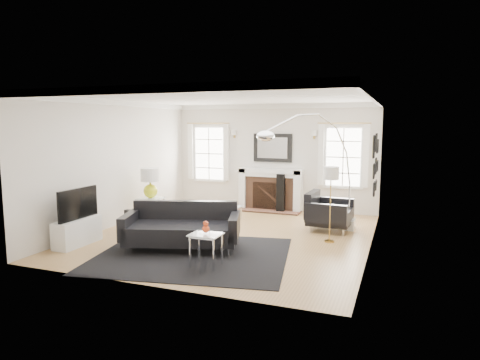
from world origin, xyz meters
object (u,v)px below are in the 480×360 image
at_px(sofa, 182,228).
at_px(gourd_lamp, 150,181).
at_px(armchair_right, 327,213).
at_px(armchair_left, 152,218).
at_px(fireplace, 270,190).
at_px(coffee_table, 222,208).
at_px(arc_floor_lamp, 309,167).

distance_m(sofa, gourd_lamp, 2.42).
bearing_deg(armchair_right, armchair_left, -156.00).
xyz_separation_m(sofa, armchair_right, (2.26, 2.33, 0.01)).
relative_size(fireplace, coffee_table, 2.19).
relative_size(sofa, armchair_left, 2.54).
distance_m(fireplace, sofa, 3.99).
height_order(armchair_right, arc_floor_lamp, arc_floor_lamp).
xyz_separation_m(fireplace, arc_floor_lamp, (1.45, -2.03, 0.85)).
height_order(fireplace, arc_floor_lamp, arc_floor_lamp).
bearing_deg(armchair_left, fireplace, 62.18).
relative_size(sofa, gourd_lamp, 3.26).
relative_size(armchair_right, coffee_table, 1.34).
bearing_deg(fireplace, coffee_table, -111.44).
distance_m(armchair_left, arc_floor_lamp, 3.48).
bearing_deg(armchair_right, arc_floor_lamp, -128.06).
bearing_deg(armchair_left, sofa, -34.47).
relative_size(fireplace, armchair_right, 1.63).
bearing_deg(gourd_lamp, armchair_right, 10.22).
distance_m(fireplace, armchair_left, 3.57).
relative_size(armchair_right, arc_floor_lamp, 0.40).
distance_m(armchair_left, gourd_lamp, 1.18).
relative_size(gourd_lamp, arc_floor_lamp, 0.27).
height_order(armchair_right, gourd_lamp, gourd_lamp).
bearing_deg(gourd_lamp, arc_floor_lamp, 4.85).
bearing_deg(gourd_lamp, fireplace, 46.78).
distance_m(sofa, arc_floor_lamp, 2.92).
height_order(coffee_table, gourd_lamp, gourd_lamp).
distance_m(armchair_left, coffee_table, 1.76).
xyz_separation_m(armchair_right, coffee_table, (-2.43, -0.07, -0.06)).
distance_m(gourd_lamp, arc_floor_lamp, 3.68).
height_order(armchair_left, coffee_table, armchair_left).
xyz_separation_m(fireplace, sofa, (-0.50, -3.95, -0.17)).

